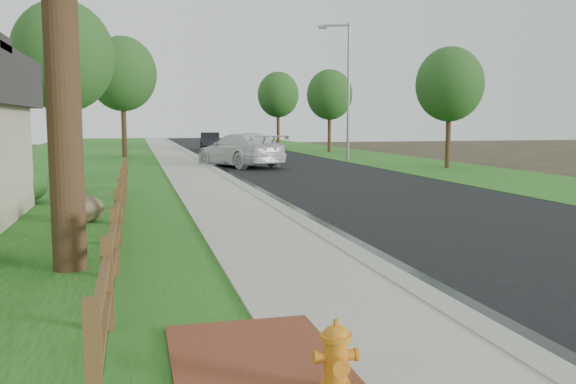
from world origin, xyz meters
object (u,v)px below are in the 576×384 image
object	(u,v)px
white_suv	(240,150)
streetlight	(346,84)
fire_hydrant	(336,359)
ranch_fence	(120,206)
dark_car_mid	(247,143)

from	to	relation	value
white_suv	streetlight	bearing A→B (deg)	178.32
fire_hydrant	streetlight	world-z (taller)	streetlight
fire_hydrant	white_suv	size ratio (longest dim) A/B	0.11
streetlight	ranch_fence	bearing A→B (deg)	-120.54
fire_hydrant	streetlight	size ratio (longest dim) A/B	0.08
ranch_fence	fire_hydrant	size ratio (longest dim) A/B	26.58
ranch_fence	streetlight	distance (m)	24.24
fire_hydrant	streetlight	xyz separation A→B (m)	(10.26, 28.83, 4.09)
ranch_fence	fire_hydrant	bearing A→B (deg)	-76.98
ranch_fence	fire_hydrant	xyz separation A→B (m)	(1.90, -8.22, -0.23)
ranch_fence	fire_hydrant	distance (m)	8.44
fire_hydrant	white_suv	bearing A→B (deg)	82.04
streetlight	dark_car_mid	bearing A→B (deg)	111.16
dark_car_mid	streetlight	xyz separation A→B (m)	(3.92, -10.14, 3.67)
fire_hydrant	streetlight	distance (m)	30.87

